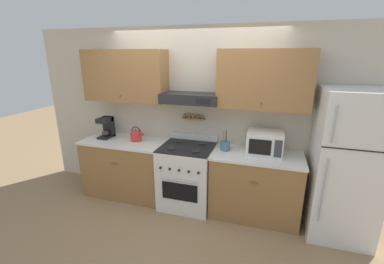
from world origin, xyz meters
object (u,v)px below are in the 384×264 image
(coffee_maker, at_px, (107,127))
(microwave, at_px, (265,143))
(utensil_crock, at_px, (225,146))
(refrigerator, at_px, (345,165))
(tea_kettle, at_px, (136,135))
(stove_range, at_px, (187,176))

(coffee_maker, bearing_deg, microwave, -0.43)
(microwave, xyz_separation_m, utensil_crock, (-0.52, -0.02, -0.09))
(refrigerator, xyz_separation_m, microwave, (-0.93, 0.12, 0.15))
(microwave, height_order, utensil_crock, microwave)
(tea_kettle, height_order, utensil_crock, utensil_crock)
(stove_range, xyz_separation_m, microwave, (1.05, 0.08, 0.59))
(tea_kettle, bearing_deg, refrigerator, -2.02)
(coffee_maker, bearing_deg, refrigerator, -2.31)
(microwave, relative_size, utensil_crock, 1.64)
(coffee_maker, relative_size, utensil_crock, 1.16)
(stove_range, xyz_separation_m, utensil_crock, (0.53, 0.07, 0.50))
(tea_kettle, distance_m, utensil_crock, 1.37)
(stove_range, xyz_separation_m, refrigerator, (1.98, -0.03, 0.44))
(stove_range, bearing_deg, tea_kettle, 175.53)
(stove_range, relative_size, coffee_maker, 3.12)
(tea_kettle, height_order, microwave, microwave)
(coffee_maker, bearing_deg, utensil_crock, -1.08)
(stove_range, height_order, refrigerator, refrigerator)
(tea_kettle, xyz_separation_m, utensil_crock, (1.37, 0.00, -0.02))
(refrigerator, distance_m, coffee_maker, 3.36)
(coffee_maker, distance_m, microwave, 2.42)
(tea_kettle, distance_m, microwave, 1.89)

